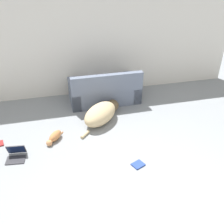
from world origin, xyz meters
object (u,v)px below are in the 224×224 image
at_px(cat, 54,137).
at_px(book_blue, 138,165).
at_px(laptop_open, 16,154).
at_px(couch, 104,91).
at_px(dog, 102,113).

relative_size(cat, book_blue, 1.88).
bearing_deg(laptop_open, couch, 47.63).
relative_size(dog, cat, 2.48).
relative_size(dog, laptop_open, 3.25).
bearing_deg(dog, laptop_open, 158.34).
distance_m(couch, dog, 0.91).
bearing_deg(laptop_open, book_blue, -13.01).
bearing_deg(couch, laptop_open, 40.30).
xyz_separation_m(couch, laptop_open, (-1.92, -1.67, -0.18)).
relative_size(couch, laptop_open, 4.78).
xyz_separation_m(laptop_open, book_blue, (1.96, -0.70, -0.06)).
height_order(couch, dog, couch).
distance_m(couch, laptop_open, 2.55).
distance_m(dog, laptop_open, 1.85).
distance_m(couch, book_blue, 2.38).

